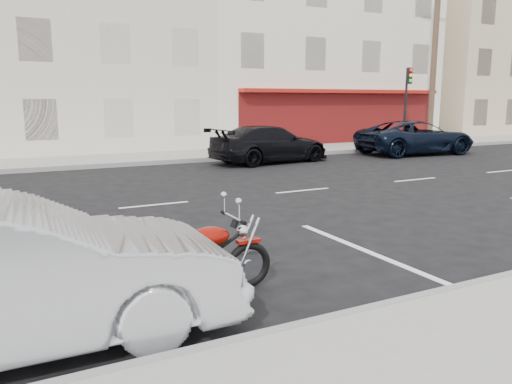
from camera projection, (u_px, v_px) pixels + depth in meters
ground at (234, 197)px, 12.27m from camera, size 120.00×120.00×0.00m
sidewalk_far at (2, 166)px, 17.60m from camera, size 80.00×3.40×0.15m
curb_far at (3, 172)px, 16.12m from camera, size 80.00×0.12×0.16m
bldg_cream at (57, 30)px, 24.56m from camera, size 12.00×12.00×11.50m
bldg_corner at (285, 35)px, 30.33m from camera, size 14.00×12.00×12.50m
bldg_far_east at (458, 57)px, 37.23m from camera, size 12.00×12.00×11.00m
utility_pole at (434, 53)px, 25.91m from camera, size 1.80×0.30×9.00m
traffic_light at (407, 96)px, 25.17m from camera, size 0.26×0.30×3.80m
fire_hydrant at (380, 137)px, 25.01m from camera, size 0.20×0.20×0.72m
motorcycle at (250, 254)px, 6.30m from camera, size 1.92×0.63×0.96m
suv_far at (416, 138)px, 21.87m from camera, size 5.48×2.87×1.47m
car_far at (270, 144)px, 18.98m from camera, size 5.07×2.61×1.41m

